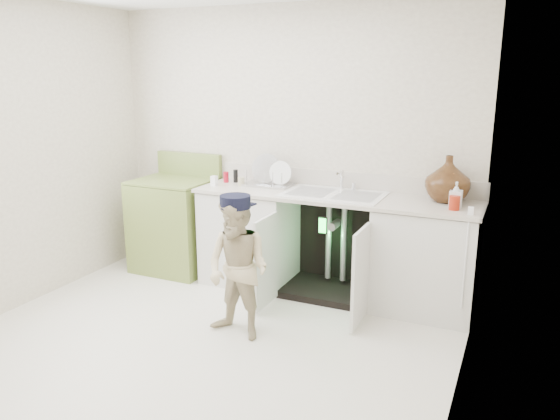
% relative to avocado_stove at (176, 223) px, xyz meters
% --- Properties ---
extents(ground, '(3.50, 3.50, 0.00)m').
position_rel_avocado_stove_xyz_m(ground, '(1.07, -1.18, -0.46)').
color(ground, silver).
rests_on(ground, ground).
extents(room_shell, '(6.00, 5.50, 1.26)m').
position_rel_avocado_stove_xyz_m(room_shell, '(1.07, -1.18, 0.79)').
color(room_shell, beige).
rests_on(room_shell, ground).
extents(counter_run, '(2.44, 1.02, 1.27)m').
position_rel_avocado_stove_xyz_m(counter_run, '(1.66, 0.03, 0.02)').
color(counter_run, white).
rests_on(counter_run, ground).
extents(avocado_stove, '(0.72, 0.65, 1.12)m').
position_rel_avocado_stove_xyz_m(avocado_stove, '(0.00, 0.00, 0.00)').
color(avocado_stove, olive).
rests_on(avocado_stove, ground).
extents(repair_worker, '(0.71, 0.94, 1.07)m').
position_rel_avocado_stove_xyz_m(repair_worker, '(1.26, -1.02, 0.07)').
color(repair_worker, beige).
rests_on(repair_worker, ground).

